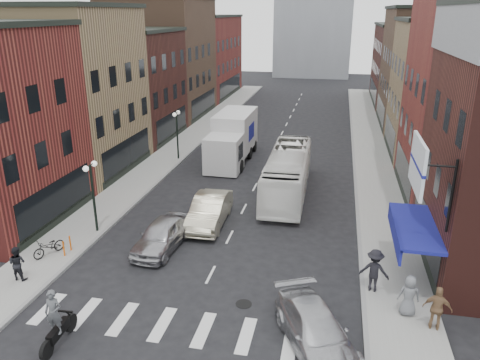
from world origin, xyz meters
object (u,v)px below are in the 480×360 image
object	(u,v)px
motorcycle_rider	(56,320)
ped_right_c	(409,295)
transit_bus	(288,173)
sedan_left_near	(162,235)
parked_bicycle	(49,247)
streetlamp_far	(177,126)
bike_rack	(67,246)
box_truck	(232,138)
ped_right_b	(437,308)
billboard_sign	(420,166)
ped_left_solo	(17,263)
curb_car	(316,331)
sedan_left_far	(209,210)
streetlamp_near	(92,184)
ped_right_a	(374,270)

from	to	relation	value
motorcycle_rider	ped_right_c	xyz separation A→B (m)	(12.90, 4.42, -0.08)
transit_bus	ped_right_c	xyz separation A→B (m)	(6.29, -12.71, -0.48)
sedan_left_near	parked_bicycle	world-z (taller)	sedan_left_near
streetlamp_far	bike_rack	size ratio (longest dim) A/B	5.14
box_truck	ped_right_b	distance (m)	23.58
billboard_sign	parked_bicycle	size ratio (longest dim) A/B	2.14
streetlamp_far	ped_right_c	distance (m)	24.59
ped_left_solo	ped_right_c	distance (m)	17.12
ped_left_solo	billboard_sign	bearing A→B (deg)	-172.89
curb_car	parked_bicycle	xyz separation A→B (m)	(-13.51, 4.05, -0.13)
box_truck	transit_bus	xyz separation A→B (m)	(5.28, -6.51, -0.42)
parked_bicycle	ped_right_b	size ratio (longest dim) A/B	0.94
curb_car	ped_left_solo	bearing A→B (deg)	147.34
box_truck	sedan_left_far	bearing A→B (deg)	-82.92
parked_bicycle	ped_left_solo	bearing A→B (deg)	-67.33
bike_rack	box_truck	world-z (taller)	box_truck
curb_car	bike_rack	bearing A→B (deg)	135.55
sedan_left_near	box_truck	bearing A→B (deg)	93.91
transit_bus	sedan_left_far	xyz separation A→B (m)	(-3.89, -5.75, -0.65)
box_truck	transit_bus	world-z (taller)	box_truck
box_truck	transit_bus	bearing A→B (deg)	-50.34
bike_rack	sedan_left_near	bearing A→B (deg)	20.93
streetlamp_near	curb_car	size ratio (longest dim) A/B	0.82
bike_rack	ped_right_c	distance (m)	16.37
streetlamp_far	parked_bicycle	world-z (taller)	streetlamp_far
bike_rack	sedan_left_near	size ratio (longest dim) A/B	0.17
billboard_sign	box_truck	distance (m)	21.94
bike_rack	sedan_left_near	distance (m)	4.76
billboard_sign	sedan_left_near	distance (m)	13.14
bike_rack	ped_left_solo	world-z (taller)	ped_left_solo
motorcycle_rider	transit_bus	size ratio (longest dim) A/B	0.22
billboard_sign	motorcycle_rider	xyz separation A→B (m)	(-12.83, -5.44, -5.03)
billboard_sign	ped_right_b	bearing A→B (deg)	-60.16
bike_rack	ped_left_solo	bearing A→B (deg)	-107.36
billboard_sign	box_truck	bearing A→B (deg)	122.28
streetlamp_near	curb_car	distance (m)	14.58
curb_car	ped_right_b	xyz separation A→B (m)	(4.47, 1.84, 0.33)
parked_bicycle	motorcycle_rider	bearing A→B (deg)	-30.79
billboard_sign	transit_bus	bearing A→B (deg)	118.02
streetlamp_far	ped_right_a	distance (m)	22.60
bike_rack	parked_bicycle	xyz separation A→B (m)	(-0.78, -0.37, 0.05)
billboard_sign	motorcycle_rider	world-z (taller)	billboard_sign
ped_right_a	box_truck	bearing A→B (deg)	-48.57
transit_bus	curb_car	world-z (taller)	transit_bus
streetlamp_far	ped_right_c	size ratio (longest dim) A/B	2.35
billboard_sign	motorcycle_rider	size ratio (longest dim) A/B	1.57
bike_rack	motorcycle_rider	xyz separation A→B (m)	(3.36, -6.24, 0.55)
ped_left_solo	ped_right_c	size ratio (longest dim) A/B	0.93
sedan_left_near	ped_left_solo	distance (m)	6.86
transit_bus	parked_bicycle	world-z (taller)	transit_bus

